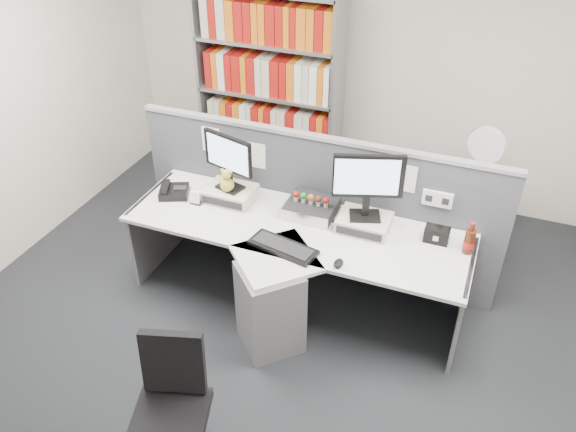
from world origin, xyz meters
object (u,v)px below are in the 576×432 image
at_px(keyboard, 283,247).
at_px(desk, 285,271).
at_px(shelving_unit, 270,96).
at_px(desk_phone, 173,191).
at_px(monitor_right, 368,181).
at_px(filing_cabinet, 471,217).
at_px(mouse, 338,263).
at_px(desk_calendar, 196,198).
at_px(office_chair, 172,403).
at_px(monitor_left, 228,158).
at_px(speaker, 437,235).
at_px(desk_fan, 486,148).
at_px(desktop_pc, 311,208).
at_px(cola_bottle, 469,241).

bearing_deg(keyboard, desk, 98.77).
bearing_deg(shelving_unit, desk_phone, -96.40).
bearing_deg(monitor_right, filing_cabinet, 54.55).
distance_m(keyboard, mouse, 0.42).
relative_size(desk_calendar, office_chair, 0.12).
bearing_deg(monitor_left, speaker, 1.19).
height_order(desk, monitor_right, monitor_right).
distance_m(shelving_unit, desk_fan, 2.15).
distance_m(desktop_pc, desk_calendar, 0.92).
bearing_deg(monitor_left, office_chair, -75.10).
relative_size(desktop_pc, filing_cabinet, 0.53).
relative_size(keyboard, speaker, 2.98).
bearing_deg(desktop_pc, desk, -96.41).
bearing_deg(desk_calendar, mouse, -14.31).
xyz_separation_m(mouse, desk_phone, (-1.51, 0.37, 0.02)).
distance_m(filing_cabinet, office_chair, 3.07).
xyz_separation_m(cola_bottle, filing_cabinet, (-0.03, 1.03, -0.46)).
xyz_separation_m(desktop_pc, desk_calendar, (-0.89, -0.20, -0.00)).
bearing_deg(desk_phone, mouse, -13.63).
bearing_deg(desk, desk_phone, 166.25).
xyz_separation_m(monitor_left, desk_fan, (1.82, 1.02, -0.07)).
relative_size(monitor_right, speaker, 2.91).
distance_m(monitor_left, keyboard, 0.86).
xyz_separation_m(speaker, shelving_unit, (-1.90, 1.43, 0.20)).
distance_m(desk_calendar, desk_fan, 2.37).
height_order(keyboard, desk_phone, desk_phone).
xyz_separation_m(desk_calendar, desk_fan, (2.05, 1.18, 0.26)).
xyz_separation_m(cola_bottle, shelving_unit, (-2.13, 1.48, 0.16)).
bearing_deg(shelving_unit, mouse, -55.67).
height_order(keyboard, desk_fan, desk_fan).
xyz_separation_m(desktop_pc, speaker, (0.96, -0.01, 0.01)).
xyz_separation_m(keyboard, desk_fan, (1.19, 1.47, 0.29)).
distance_m(speaker, office_chair, 2.14).
xyz_separation_m(monitor_right, desk_fan, (0.72, 1.02, -0.10)).
bearing_deg(desk_phone, keyboard, -17.06).
distance_m(desktop_pc, cola_bottle, 1.19).
distance_m(desk_phone, desk_fan, 2.56).
height_order(monitor_left, office_chair, monitor_left).
xyz_separation_m(monitor_left, office_chair, (0.46, -1.73, -0.62)).
bearing_deg(filing_cabinet, monitor_left, -150.86).
relative_size(monitor_right, desktop_pc, 1.38).
bearing_deg(monitor_left, desk_calendar, -144.65).
bearing_deg(shelving_unit, cola_bottle, -34.77).
relative_size(monitor_left, cola_bottle, 1.82).
relative_size(desk, desktop_pc, 6.96).
height_order(mouse, filing_cabinet, mouse).
distance_m(desk, speaker, 1.13).
bearing_deg(shelving_unit, monitor_right, -46.78).
distance_m(monitor_right, cola_bottle, 0.82).
relative_size(speaker, cola_bottle, 0.70).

